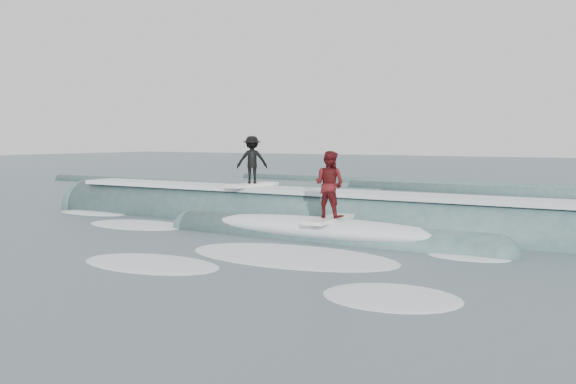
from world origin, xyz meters
The scene contains 6 objects.
ground centered at (0.00, 0.00, 0.00)m, with size 160.00×160.00×0.00m, color #425360.
breaking_wave centered at (0.29, 3.38, 0.05)m, with size 21.21×3.83×2.10m.
surfer_black centered at (-1.96, 3.73, 1.88)m, with size 1.12×2.05×1.62m.
surfer_red centered at (1.99, 1.53, 1.38)m, with size 0.88×2.02×1.83m.
whitewater centered at (0.50, -0.68, 0.00)m, with size 16.30×7.56×0.10m.
far_swells centered at (-2.84, 17.65, 0.00)m, with size 40.62×8.65×0.80m.
Camera 1 is at (9.73, -13.16, 2.68)m, focal length 40.00 mm.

